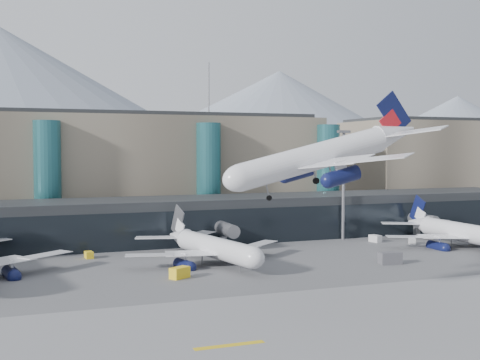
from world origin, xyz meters
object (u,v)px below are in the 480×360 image
Objects in this scene: jet_parked_right at (453,225)px; jet_parked_mid at (207,240)px; lightmast_mid at (343,178)px; veh_e at (476,237)px; veh_h at (180,273)px; veh_d at (412,241)px; veh_b at (89,255)px; hero_jet at (332,147)px; veh_c at (390,258)px; veh_g at (375,239)px.

jet_parked_mid is at bearing 89.52° from jet_parked_right.
lightmast_mid is 42.54m from jet_parked_mid.
veh_e is at bearing -23.28° from lightmast_mid.
jet_parked_right reaches higher than veh_h.
jet_parked_right reaches higher than veh_d.
veh_d is at bearing 62.42° from jet_parked_right.
jet_parked_mid is 14.95× the size of veh_b.
veh_c is (24.30, 21.85, -20.39)m from hero_jet.
veh_h is (-74.80, -15.98, 0.06)m from veh_e.
veh_g is at bearing -50.91° from lightmast_mid.
lightmast_mid is at bearing -80.53° from jet_parked_mid.
veh_b is 57.50m from veh_c.
veh_b is 0.84× the size of veh_g.
veh_e is 0.91× the size of veh_h.
veh_g is 56.06m from veh_h.
veh_d is 17.27m from veh_e.
veh_d is 0.74× the size of veh_h.
jet_parked_right is 17.06m from veh_g.
jet_parked_right is 14.49× the size of veh_d.
jet_parked_right is (50.01, 35.93, -17.15)m from hero_jet.
hero_jet is at bearing -122.54° from veh_e.
hero_jet reaches higher than jet_parked_mid.
veh_h is at bearing 134.40° from veh_d.
veh_e is (59.52, 39.35, -20.65)m from hero_jet.
jet_parked_mid is 49.43m from veh_d.
veh_b is 0.57× the size of veh_c.
jet_parked_mid is 66.57m from veh_e.
veh_g reaches higher than veh_b.
veh_e is at bearing 30.34° from hero_jet.
veh_c is 1.47× the size of veh_g.
veh_c is at bearing 163.50° from veh_d.
veh_h is at bearing -174.32° from veh_c.
veh_d is 59.86m from veh_h.
veh_c is at bearing -39.97° from veh_g.
jet_parked_mid reaches higher than veh_c.
veh_c is 1.63× the size of veh_d.
veh_e is (28.18, -12.13, -13.56)m from lightmast_mid.
jet_parked_right reaches higher than jet_parked_mid.
veh_h is at bearing -148.91° from lightmast_mid.
jet_parked_right is 29.49m from veh_c.
jet_parked_right is at bearing -104.53° from veh_b.
veh_b is 0.93× the size of veh_d.
jet_parked_mid is 10.37× the size of veh_h.
veh_e is 76.48m from veh_h.
hero_jet reaches higher than veh_h.
veh_g is at bearing -97.83° from veh_b.
veh_e reaches higher than veh_g.
veh_e is 24.02m from veh_g.
jet_parked_right is at bearing -88.61° from veh_d.
jet_parked_right is at bearing 36.58° from veh_c.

